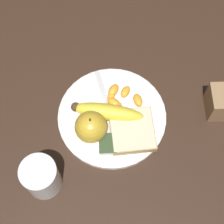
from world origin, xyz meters
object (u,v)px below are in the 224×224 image
object	(u,v)px
condiment_caddy	(223,102)
banana	(107,111)
apple	(91,127)
juice_glass	(41,177)
jam_packet	(108,145)
bread_slice	(132,131)
fork	(110,114)
plate	(112,116)

from	to	relation	value
condiment_caddy	banana	bearing A→B (deg)	92.62
condiment_caddy	apple	bearing A→B (deg)	100.44
apple	banana	xyz separation A→B (m)	(0.04, -0.04, -0.02)
juice_glass	jam_packet	distance (m)	0.16
bread_slice	condiment_caddy	world-z (taller)	condiment_caddy
banana	fork	bearing A→B (deg)	-90.27
plate	banana	world-z (taller)	banana
apple	fork	distance (m)	0.07
plate	condiment_caddy	bearing A→B (deg)	-86.74
jam_packet	condiment_caddy	bearing A→B (deg)	-71.59
apple	banana	distance (m)	0.06
juice_glass	apple	distance (m)	0.15
plate	condiment_caddy	xyz separation A→B (m)	(0.01, -0.25, 0.03)
juice_glass	jam_packet	size ratio (longest dim) A/B	2.01
juice_glass	condiment_caddy	xyz separation A→B (m)	(0.16, -0.40, -0.01)
fork	condiment_caddy	size ratio (longest dim) A/B	2.76
bread_slice	plate	bearing A→B (deg)	45.14
plate	bread_slice	distance (m)	0.06
fork	banana	bearing A→B (deg)	-104.45
juice_glass	apple	world-z (taller)	same
jam_packet	bread_slice	bearing A→B (deg)	-61.65
bread_slice	banana	bearing A→B (deg)	50.23
juice_glass	condiment_caddy	size ratio (longest dim) A/B	1.29
condiment_caddy	fork	bearing A→B (deg)	92.70
juice_glass	fork	size ratio (longest dim) A/B	0.47
banana	plate	bearing A→B (deg)	-101.52
plate	apple	world-z (taller)	apple
plate	juice_glass	world-z (taller)	juice_glass
plate	jam_packet	world-z (taller)	jam_packet
plate	fork	size ratio (longest dim) A/B	1.26
jam_packet	banana	bearing A→B (deg)	-0.81
condiment_caddy	jam_packet	bearing A→B (deg)	108.41
banana	bread_slice	world-z (taller)	banana
plate	banana	size ratio (longest dim) A/B	1.49
plate	bread_slice	world-z (taller)	bread_slice
juice_glass	bread_slice	size ratio (longest dim) A/B	0.85
fork	condiment_caddy	world-z (taller)	condiment_caddy
fork	condiment_caddy	bearing A→B (deg)	78.52
fork	bread_slice	bearing A→B (deg)	31.98
juice_glass	banana	bearing A→B (deg)	-42.99
bread_slice	fork	world-z (taller)	bread_slice
jam_packet	condiment_caddy	world-z (taller)	condiment_caddy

